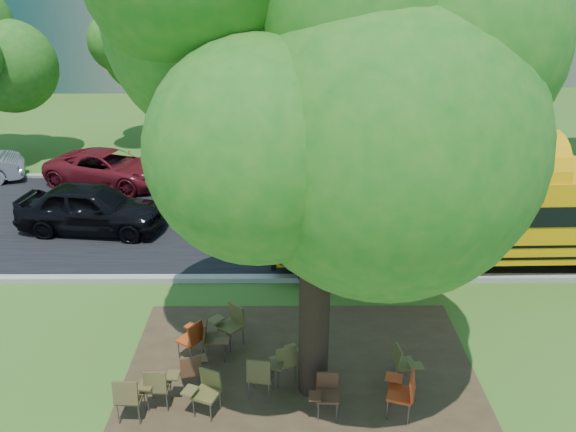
{
  "coord_description": "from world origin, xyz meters",
  "views": [
    {
      "loc": [
        0.7,
        -9.8,
        7.39
      ],
      "look_at": [
        0.76,
        3.07,
        1.82
      ],
      "focal_mm": 35.0,
      "sensor_mm": 36.0,
      "label": 1
    }
  ],
  "objects_px": {
    "chair_2": "(192,368)",
    "chair_3": "(206,388)",
    "chair_7": "(403,361)",
    "chair_8": "(192,336)",
    "chair_5": "(326,390)",
    "chair_0": "(130,394)",
    "bg_car_red": "(110,168)",
    "school_bus": "(500,211)",
    "chair_9": "(231,321)",
    "chair_4": "(262,373)",
    "chair_6": "(404,390)",
    "chair_11": "(285,359)",
    "chair_1": "(159,384)",
    "black_car": "(92,208)",
    "chair_10": "(212,336)",
    "main_tree": "(320,78)"
  },
  "relations": [
    {
      "from": "chair_2",
      "to": "chair_3",
      "type": "xyz_separation_m",
      "value": [
        0.35,
        -0.59,
        0.02
      ]
    },
    {
      "from": "chair_7",
      "to": "chair_8",
      "type": "xyz_separation_m",
      "value": [
        -4.19,
        0.77,
        0.05
      ]
    },
    {
      "from": "chair_5",
      "to": "chair_7",
      "type": "relative_size",
      "value": 1.03
    },
    {
      "from": "chair_0",
      "to": "chair_2",
      "type": "height_order",
      "value": "chair_0"
    },
    {
      "from": "chair_7",
      "to": "bg_car_red",
      "type": "distance_m",
      "value": 14.37
    },
    {
      "from": "school_bus",
      "to": "chair_9",
      "type": "relative_size",
      "value": 11.64
    },
    {
      "from": "chair_9",
      "to": "bg_car_red",
      "type": "bearing_deg",
      "value": -18.88
    },
    {
      "from": "chair_0",
      "to": "chair_4",
      "type": "height_order",
      "value": "chair_4"
    },
    {
      "from": "chair_6",
      "to": "chair_11",
      "type": "height_order",
      "value": "chair_6"
    },
    {
      "from": "chair_3",
      "to": "chair_7",
      "type": "relative_size",
      "value": 1.09
    },
    {
      "from": "chair_1",
      "to": "chair_11",
      "type": "relative_size",
      "value": 0.99
    },
    {
      "from": "chair_3",
      "to": "black_car",
      "type": "height_order",
      "value": "black_car"
    },
    {
      "from": "chair_0",
      "to": "black_car",
      "type": "distance_m",
      "value": 8.74
    },
    {
      "from": "chair_1",
      "to": "chair_4",
      "type": "relative_size",
      "value": 0.93
    },
    {
      "from": "chair_6",
      "to": "chair_9",
      "type": "distance_m",
      "value": 3.92
    },
    {
      "from": "chair_0",
      "to": "chair_6",
      "type": "height_order",
      "value": "chair_6"
    },
    {
      "from": "chair_2",
      "to": "school_bus",
      "type": "bearing_deg",
      "value": 18.5
    },
    {
      "from": "bg_car_red",
      "to": "black_car",
      "type": "bearing_deg",
      "value": -153.39
    },
    {
      "from": "chair_0",
      "to": "black_car",
      "type": "height_order",
      "value": "black_car"
    },
    {
      "from": "chair_0",
      "to": "chair_10",
      "type": "bearing_deg",
      "value": 56.89
    },
    {
      "from": "main_tree",
      "to": "black_car",
      "type": "bearing_deg",
      "value": 131.51
    },
    {
      "from": "chair_11",
      "to": "chair_0",
      "type": "bearing_deg",
      "value": 177.58
    },
    {
      "from": "chair_4",
      "to": "chair_2",
      "type": "bearing_deg",
      "value": 179.27
    },
    {
      "from": "chair_7",
      "to": "black_car",
      "type": "xyz_separation_m",
      "value": [
        -8.23,
        7.13,
        0.26
      ]
    },
    {
      "from": "main_tree",
      "to": "black_car",
      "type": "relative_size",
      "value": 2.12
    },
    {
      "from": "chair_7",
      "to": "chair_9",
      "type": "relative_size",
      "value": 0.86
    },
    {
      "from": "chair_3",
      "to": "chair_0",
      "type": "bearing_deg",
      "value": 30.81
    },
    {
      "from": "chair_0",
      "to": "chair_6",
      "type": "relative_size",
      "value": 1.0
    },
    {
      "from": "chair_2",
      "to": "chair_7",
      "type": "xyz_separation_m",
      "value": [
        4.05,
        0.22,
        -0.02
      ]
    },
    {
      "from": "chair_3",
      "to": "chair_11",
      "type": "bearing_deg",
      "value": -127.97
    },
    {
      "from": "chair_6",
      "to": "chair_10",
      "type": "xyz_separation_m",
      "value": [
        -3.61,
        1.63,
        -0.01
      ]
    },
    {
      "from": "black_car",
      "to": "chair_3",
      "type": "bearing_deg",
      "value": -143.56
    },
    {
      "from": "chair_10",
      "to": "chair_4",
      "type": "bearing_deg",
      "value": 41.37
    },
    {
      "from": "chair_0",
      "to": "chair_8",
      "type": "height_order",
      "value": "chair_0"
    },
    {
      "from": "chair_0",
      "to": "chair_11",
      "type": "relative_size",
      "value": 1.05
    },
    {
      "from": "chair_11",
      "to": "chair_3",
      "type": "bearing_deg",
      "value": -172.95
    },
    {
      "from": "main_tree",
      "to": "chair_9",
      "type": "height_order",
      "value": "main_tree"
    },
    {
      "from": "chair_6",
      "to": "chair_5",
      "type": "bearing_deg",
      "value": 105.43
    },
    {
      "from": "chair_1",
      "to": "bg_car_red",
      "type": "bearing_deg",
      "value": 111.27
    },
    {
      "from": "chair_8",
      "to": "chair_2",
      "type": "bearing_deg",
      "value": -138.81
    },
    {
      "from": "school_bus",
      "to": "chair_5",
      "type": "bearing_deg",
      "value": -132.23
    },
    {
      "from": "chair_0",
      "to": "chair_6",
      "type": "distance_m",
      "value": 4.85
    },
    {
      "from": "chair_0",
      "to": "chair_9",
      "type": "relative_size",
      "value": 0.99
    },
    {
      "from": "chair_0",
      "to": "bg_car_red",
      "type": "xyz_separation_m",
      "value": [
        -3.88,
        12.28,
        0.07
      ]
    },
    {
      "from": "school_bus",
      "to": "chair_11",
      "type": "relative_size",
      "value": 12.25
    },
    {
      "from": "chair_3",
      "to": "chair_11",
      "type": "distance_m",
      "value": 1.64
    },
    {
      "from": "school_bus",
      "to": "chair_5",
      "type": "xyz_separation_m",
      "value": [
        -5.02,
        -5.81,
        -1.04
      ]
    },
    {
      "from": "chair_3",
      "to": "chair_7",
      "type": "xyz_separation_m",
      "value": [
        3.71,
        0.81,
        -0.04
      ]
    },
    {
      "from": "main_tree",
      "to": "chair_10",
      "type": "xyz_separation_m",
      "value": [
        -2.03,
        0.92,
        -5.36
      ]
    },
    {
      "from": "chair_3",
      "to": "chair_9",
      "type": "distance_m",
      "value": 2.08
    }
  ]
}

